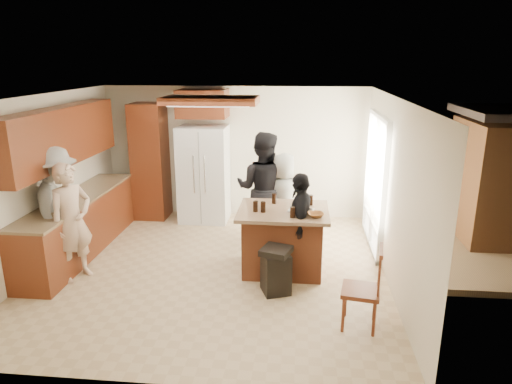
# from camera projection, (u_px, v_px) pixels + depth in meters

# --- Properties ---
(room_shell) EXTENTS (8.00, 5.20, 5.00)m
(room_shell) POSITION_uv_depth(u_px,v_px,m) (486.00, 190.00, 7.65)
(room_shell) COLOR tan
(room_shell) RESTS_ON ground
(person_front_left) EXTENTS (0.69, 0.75, 1.67)m
(person_front_left) POSITION_uv_depth(u_px,v_px,m) (72.00, 222.00, 6.25)
(person_front_left) COLOR tan
(person_front_left) RESTS_ON ground
(person_behind_left) EXTENTS (0.99, 0.70, 1.87)m
(person_behind_left) POSITION_uv_depth(u_px,v_px,m) (263.00, 188.00, 7.50)
(person_behind_left) COLOR black
(person_behind_left) RESTS_ON ground
(person_behind_right) EXTENTS (0.80, 0.56, 1.54)m
(person_behind_right) POSITION_uv_depth(u_px,v_px,m) (284.00, 199.00, 7.46)
(person_behind_right) COLOR gray
(person_behind_right) RESTS_ON ground
(person_side_right) EXTENTS (0.47, 0.88, 1.49)m
(person_side_right) POSITION_uv_depth(u_px,v_px,m) (300.00, 224.00, 6.45)
(person_side_right) COLOR black
(person_side_right) RESTS_ON ground
(person_counter) EXTENTS (0.98, 1.31, 1.83)m
(person_counter) POSITION_uv_depth(u_px,v_px,m) (56.00, 209.00, 6.54)
(person_counter) COLOR gray
(person_counter) RESTS_ON ground
(left_cabinetry) EXTENTS (0.64, 3.00, 2.30)m
(left_cabinetry) POSITION_uv_depth(u_px,v_px,m) (73.00, 195.00, 7.07)
(left_cabinetry) COLOR maroon
(left_cabinetry) RESTS_ON ground
(back_wall_units) EXTENTS (1.80, 0.60, 2.45)m
(back_wall_units) POSITION_uv_depth(u_px,v_px,m) (163.00, 147.00, 8.58)
(back_wall_units) COLOR maroon
(back_wall_units) RESTS_ON ground
(refrigerator) EXTENTS (0.90, 0.76, 1.80)m
(refrigerator) POSITION_uv_depth(u_px,v_px,m) (204.00, 174.00, 8.56)
(refrigerator) COLOR white
(refrigerator) RESTS_ON ground
(kitchen_island) EXTENTS (1.28, 1.03, 0.93)m
(kitchen_island) POSITION_uv_depth(u_px,v_px,m) (283.00, 239.00, 6.59)
(kitchen_island) COLOR brown
(kitchen_island) RESTS_ON ground
(island_items) EXTENTS (1.00, 0.69, 0.15)m
(island_items) POSITION_uv_depth(u_px,v_px,m) (295.00, 209.00, 6.34)
(island_items) COLOR silver
(island_items) RESTS_ON kitchen_island
(trash_bin) EXTENTS (0.45, 0.45, 0.63)m
(trash_bin) POSITION_uv_depth(u_px,v_px,m) (276.00, 270.00, 5.99)
(trash_bin) COLOR black
(trash_bin) RESTS_ON ground
(spindle_chair) EXTENTS (0.48, 0.48, 0.99)m
(spindle_chair) POSITION_uv_depth(u_px,v_px,m) (362.00, 291.00, 5.18)
(spindle_chair) COLOR maroon
(spindle_chair) RESTS_ON ground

